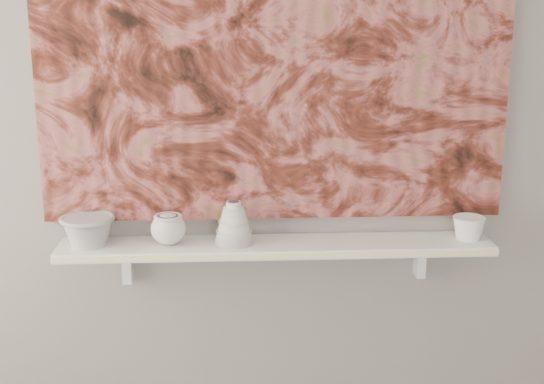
{
  "coord_description": "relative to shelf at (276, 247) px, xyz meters",
  "views": [
    {
      "loc": [
        -0.14,
        -0.81,
        1.71
      ],
      "look_at": [
        -0.01,
        1.49,
        1.1
      ],
      "focal_mm": 50.0,
      "sensor_mm": 36.0,
      "label": 1
    }
  ],
  "objects": [
    {
      "name": "painting",
      "position": [
        0.0,
        0.08,
        0.62
      ],
      "size": [
        1.5,
        0.02,
        1.1
      ],
      "primitive_type": "cube",
      "color": "maroon",
      "rests_on": "wall_back"
    },
    {
      "name": "bracket_right",
      "position": [
        0.49,
        0.06,
        -0.07
      ],
      "size": [
        0.03,
        0.06,
        0.12
      ],
      "primitive_type": "cube",
      "color": "silver",
      "rests_on": "wall_back"
    },
    {
      "name": "bowl_white",
      "position": [
        0.63,
        0.0,
        0.05
      ],
      "size": [
        0.12,
        0.12,
        0.08
      ],
      "primitive_type": null,
      "rotation": [
        0.0,
        0.0,
        -0.12
      ],
      "color": "silver",
      "rests_on": "shelf"
    },
    {
      "name": "bowl_grey",
      "position": [
        -0.6,
        0.0,
        0.07
      ],
      "size": [
        0.21,
        0.21,
        0.1
      ],
      "primitive_type": null,
      "rotation": [
        0.0,
        0.0,
        0.21
      ],
      "color": "gray",
      "rests_on": "shelf"
    },
    {
      "name": "wall_back",
      "position": [
        0.0,
        0.09,
        0.44
      ],
      "size": [
        3.6,
        0.0,
        3.6
      ],
      "primitive_type": "plane",
      "rotation": [
        1.57,
        0.0,
        0.0
      ],
      "color": "gray",
      "rests_on": "floor"
    },
    {
      "name": "bracket_left",
      "position": [
        -0.49,
        0.06,
        -0.07
      ],
      "size": [
        0.03,
        0.06,
        0.12
      ],
      "primitive_type": "cube",
      "color": "silver",
      "rests_on": "wall_back"
    },
    {
      "name": "house_motif",
      "position": [
        0.45,
        0.07,
        0.32
      ],
      "size": [
        0.09,
        0.0,
        0.08
      ],
      "primitive_type": "cube",
      "color": "black",
      "rests_on": "painting"
    },
    {
      "name": "bell_vessel",
      "position": [
        -0.14,
        0.0,
        0.08
      ],
      "size": [
        0.16,
        0.16,
        0.14
      ],
      "primitive_type": null,
      "rotation": [
        0.0,
        0.0,
        0.38
      ],
      "color": "beige",
      "rests_on": "shelf"
    },
    {
      "name": "cup_cream",
      "position": [
        -0.35,
        0.0,
        0.07
      ],
      "size": [
        0.11,
        0.11,
        0.1
      ],
      "primitive_type": null,
      "rotation": [
        0.0,
        0.0,
        0.03
      ],
      "color": "silver",
      "rests_on": "shelf"
    },
    {
      "name": "shelf_stripe",
      "position": [
        0.0,
        -0.09,
        0.0
      ],
      "size": [
        1.4,
        0.01,
        0.02
      ],
      "primitive_type": "cube",
      "color": "#F6EDA4",
      "rests_on": "shelf"
    },
    {
      "name": "shelf",
      "position": [
        0.0,
        0.0,
        0.0
      ],
      "size": [
        1.4,
        0.18,
        0.03
      ],
      "primitive_type": "cube",
      "color": "silver",
      "rests_on": "wall_back"
    }
  ]
}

